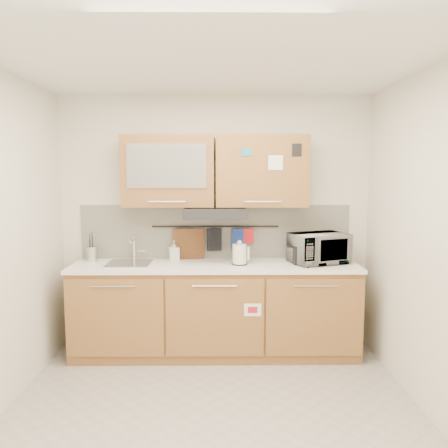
{
  "coord_description": "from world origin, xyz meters",
  "views": [
    {
      "loc": [
        0.04,
        -3.05,
        1.81
      ],
      "look_at": [
        0.09,
        1.05,
        1.33
      ],
      "focal_mm": 35.0,
      "sensor_mm": 36.0,
      "label": 1
    }
  ],
  "objects": [
    {
      "name": "floor",
      "position": [
        0.0,
        0.0,
        0.0
      ],
      "size": [
        3.2,
        3.2,
        0.0
      ],
      "primitive_type": "plane",
      "color": "#9E9993",
      "rests_on": "ground"
    },
    {
      "name": "soap_bottle",
      "position": [
        -0.42,
        1.35,
        1.02
      ],
      "size": [
        0.12,
        0.12,
        0.21
      ],
      "primitive_type": "imported",
      "rotation": [
        0.0,
        0.0,
        0.32
      ],
      "color": "#999999",
      "rests_on": "countertop"
    },
    {
      "name": "kettle",
      "position": [
        0.24,
        1.15,
        1.02
      ],
      "size": [
        0.17,
        0.15,
        0.24
      ],
      "rotation": [
        0.0,
        0.0,
        0.1
      ],
      "color": "silver",
      "rests_on": "countertop"
    },
    {
      "name": "ceiling",
      "position": [
        0.0,
        0.0,
        2.6
      ],
      "size": [
        3.2,
        3.2,
        0.0
      ],
      "primitive_type": "plane",
      "rotation": [
        3.14,
        0.0,
        0.0
      ],
      "color": "white",
      "rests_on": "wall_back"
    },
    {
      "name": "pot_holder",
      "position": [
        0.33,
        1.44,
        1.16
      ],
      "size": [
        0.13,
        0.04,
        0.15
      ],
      "primitive_type": "cube",
      "rotation": [
        0.0,
        0.0,
        -0.17
      ],
      "color": "red",
      "rests_on": "utensil_rail"
    },
    {
      "name": "base_cabinet",
      "position": [
        0.0,
        1.19,
        0.41
      ],
      "size": [
        2.8,
        0.64,
        0.88
      ],
      "color": "brown",
      "rests_on": "floor"
    },
    {
      "name": "wall_back",
      "position": [
        0.0,
        1.5,
        1.3
      ],
      "size": [
        3.2,
        0.0,
        3.2
      ],
      "primitive_type": "plane",
      "rotation": [
        1.57,
        0.0,
        0.0
      ],
      "color": "silver",
      "rests_on": "ground"
    },
    {
      "name": "microwave",
      "position": [
        1.03,
        1.22,
        1.07
      ],
      "size": [
        0.63,
        0.53,
        0.3
      ],
      "primitive_type": "imported",
      "rotation": [
        0.0,
        0.0,
        0.37
      ],
      "color": "#999999",
      "rests_on": "countertop"
    },
    {
      "name": "upper_cabinets",
      "position": [
        -0.0,
        1.32,
        1.83
      ],
      "size": [
        1.82,
        0.37,
        0.7
      ],
      "color": "brown",
      "rests_on": "wall_back"
    },
    {
      "name": "wall_right",
      "position": [
        1.6,
        0.0,
        1.3
      ],
      "size": [
        0.0,
        3.0,
        3.0
      ],
      "primitive_type": "plane",
      "rotation": [
        1.57,
        0.0,
        -1.57
      ],
      "color": "silver",
      "rests_on": "ground"
    },
    {
      "name": "cutting_board",
      "position": [
        -0.28,
        1.44,
        1.04
      ],
      "size": [
        0.33,
        0.06,
        0.4
      ],
      "primitive_type": "cube",
      "rotation": [
        0.0,
        0.0,
        0.1
      ],
      "color": "brown",
      "rests_on": "utensil_rail"
    },
    {
      "name": "toaster",
      "position": [
        0.88,
        1.18,
        1.01
      ],
      "size": [
        0.26,
        0.18,
        0.18
      ],
      "rotation": [
        0.0,
        0.0,
        0.14
      ],
      "color": "black",
      "rests_on": "countertop"
    },
    {
      "name": "utensil_rail",
      "position": [
        0.0,
        1.45,
        1.26
      ],
      "size": [
        1.3,
        0.02,
        0.02
      ],
      "primitive_type": "cylinder",
      "rotation": [
        0.0,
        1.57,
        0.0
      ],
      "color": "black",
      "rests_on": "backsplash"
    },
    {
      "name": "sink",
      "position": [
        -0.85,
        1.21,
        0.92
      ],
      "size": [
        0.42,
        0.4,
        0.26
      ],
      "color": "silver",
      "rests_on": "countertop"
    },
    {
      "name": "oven_mitt",
      "position": [
        0.24,
        1.44,
        1.13
      ],
      "size": [
        0.14,
        0.06,
        0.22
      ],
      "primitive_type": "cube",
      "rotation": [
        0.0,
        0.0,
        0.23
      ],
      "color": "navy",
      "rests_on": "utensil_rail"
    },
    {
      "name": "utensil_crock",
      "position": [
        -1.25,
        1.34,
        1.0
      ],
      "size": [
        0.15,
        0.15,
        0.3
      ],
      "rotation": [
        0.0,
        0.0,
        0.31
      ],
      "color": "#BDBCC1",
      "rests_on": "countertop"
    },
    {
      "name": "range_hood",
      "position": [
        0.0,
        1.25,
        1.42
      ],
      "size": [
        0.6,
        0.46,
        0.1
      ],
      "primitive_type": "cube",
      "color": "black",
      "rests_on": "upper_cabinets"
    },
    {
      "name": "countertop",
      "position": [
        0.0,
        1.19,
        0.9
      ],
      "size": [
        2.82,
        0.62,
        0.04
      ],
      "primitive_type": "cube",
      "color": "white",
      "rests_on": "base_cabinet"
    },
    {
      "name": "backsplash",
      "position": [
        0.0,
        1.49,
        1.2
      ],
      "size": [
        2.8,
        0.02,
        0.56
      ],
      "primitive_type": "cube",
      "color": "silver",
      "rests_on": "countertop"
    },
    {
      "name": "dark_pouch",
      "position": [
        -0.01,
        1.44,
        1.12
      ],
      "size": [
        0.15,
        0.07,
        0.23
      ],
      "primitive_type": "cube",
      "rotation": [
        0.0,
        0.0,
        0.23
      ],
      "color": "black",
      "rests_on": "utensil_rail"
    }
  ]
}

